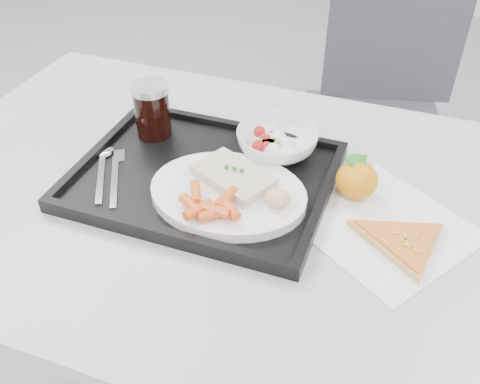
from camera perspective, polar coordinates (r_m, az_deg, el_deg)
table at (r=0.99m, az=-1.42°, el=-2.86°), size 1.20×0.80×0.75m
chair at (r=1.74m, az=14.90°, el=10.06°), size 0.51×0.51×0.93m
tray at (r=0.97m, az=-3.84°, el=1.56°), size 0.45×0.35×0.03m
dinner_plate at (r=0.90m, az=-1.28°, el=-0.15°), size 0.27×0.27×0.02m
fish_fillet at (r=0.91m, az=-0.71°, el=1.71°), size 0.16×0.13×0.03m
bread_roll at (r=0.86m, az=4.05°, el=-0.63°), size 0.05×0.04×0.03m
salad_bowl at (r=1.01m, az=3.97°, el=5.36°), size 0.15×0.15×0.05m
cola_glass at (r=1.06m, az=-9.37°, el=8.74°), size 0.07×0.07×0.11m
cutlery at (r=1.00m, az=-13.87°, el=2.51°), size 0.12×0.16×0.01m
napkin at (r=0.91m, az=14.99°, el=-3.53°), size 0.34×0.34×0.00m
tangerine at (r=0.94m, az=12.35°, el=1.26°), size 0.09×0.09×0.07m
pizza_slice at (r=0.87m, az=16.99°, el=-5.07°), size 0.21×0.21×0.02m
carrot_pile at (r=0.85m, az=-3.18°, el=-1.43°), size 0.11×0.09×0.02m
salad_contents at (r=0.98m, az=3.80°, el=5.03°), size 0.10×0.08×0.03m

